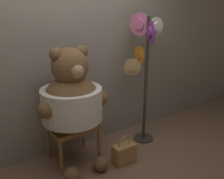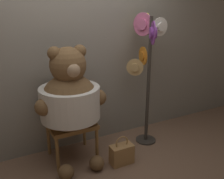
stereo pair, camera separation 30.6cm
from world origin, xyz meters
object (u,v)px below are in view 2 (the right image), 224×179
Objects in this scene: chair at (69,117)px; handbag_on_ground at (122,154)px; teddy_bear at (70,99)px; hat_display_rack at (147,58)px.

chair is 2.56× the size of handbag_on_ground.
teddy_bear is (-0.02, -0.16, 0.30)m from chair.
hat_display_rack is (1.05, -0.12, 0.66)m from chair.
handbag_on_ground is at bearing -147.88° from hat_display_rack.
chair is 0.53× the size of hat_display_rack.
teddy_bear reaches higher than handbag_on_ground.
chair is 0.34m from teddy_bear.
hat_display_rack reaches higher than handbag_on_ground.
hat_display_rack is (1.07, 0.04, 0.36)m from teddy_bear.
handbag_on_ground is at bearing -44.44° from chair.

